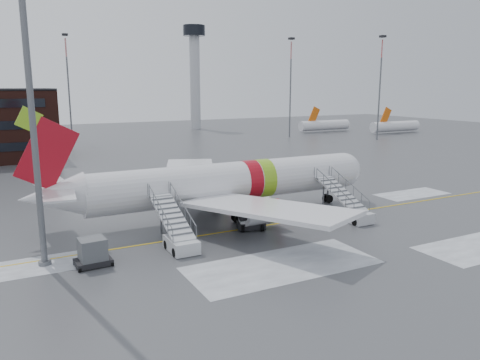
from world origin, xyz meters
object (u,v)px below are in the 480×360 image
uld_container (93,253)px  light_mast_near (27,55)px  airstair_fwd (350,209)px  airliner (222,183)px  pushback_tug (249,223)px  airstair_aft (178,235)px

uld_container → light_mast_near: light_mast_near is taller
light_mast_near → airstair_fwd: bearing=-2.3°
airliner → airstair_fwd: bearing=-31.7°
airliner → pushback_tug: (0.42, -4.85, -2.79)m
airliner → light_mast_near: 20.92m
pushback_tug → light_mast_near: (-17.16, -0.60, 14.09)m
light_mast_near → uld_container: bearing=-29.7°
airliner → airstair_aft: size_ratio=4.55×
airstair_aft → airstair_fwd: bearing=0.0°
airstair_aft → uld_container: size_ratio=2.98×
airstair_fwd → airstair_aft: (-17.53, 0.00, 0.00)m
airliner → light_mast_near: (-16.74, -5.45, 11.30)m
airstair_aft → pushback_tug: airstair_aft is taller
airliner → pushback_tug: bearing=-85.0°
airstair_fwd → airstair_aft: same height
uld_container → light_mast_near: bearing=150.3°
airstair_aft → light_mast_near: (-9.78, 1.09, 13.65)m
airstair_fwd → airstair_aft: size_ratio=1.00×
airstair_fwd → uld_container: size_ratio=2.98×
airliner → airstair_aft: (-6.96, -6.54, -2.35)m
pushback_tug → airliner: bearing=95.0°
airliner → airstair_fwd: size_ratio=4.55×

